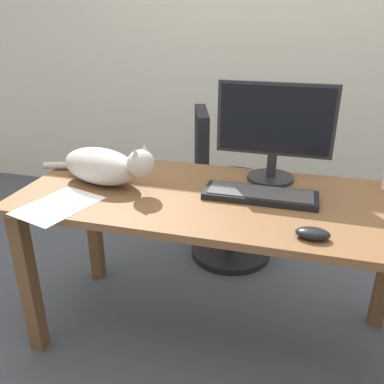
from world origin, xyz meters
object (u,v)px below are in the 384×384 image
(office_chair, at_px, (224,198))
(keyboard, at_px, (260,195))
(cat, at_px, (104,166))
(monitor, at_px, (275,129))
(computer_mouse, at_px, (313,233))

(office_chair, bearing_deg, keyboard, -68.35)
(office_chair, relative_size, keyboard, 2.04)
(office_chair, distance_m, cat, 0.89)
(keyboard, height_order, cat, cat)
(office_chair, height_order, monitor, monitor)
(office_chair, bearing_deg, cat, -118.58)
(cat, relative_size, computer_mouse, 5.41)
(cat, bearing_deg, office_chair, 61.42)
(monitor, bearing_deg, keyboard, -95.60)
(cat, bearing_deg, keyboard, 2.50)
(office_chair, relative_size, computer_mouse, 8.18)
(keyboard, bearing_deg, office_chair, 111.65)
(office_chair, xyz_separation_m, cat, (-0.38, -0.70, 0.41))
(monitor, distance_m, cat, 0.72)
(keyboard, distance_m, computer_mouse, 0.33)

